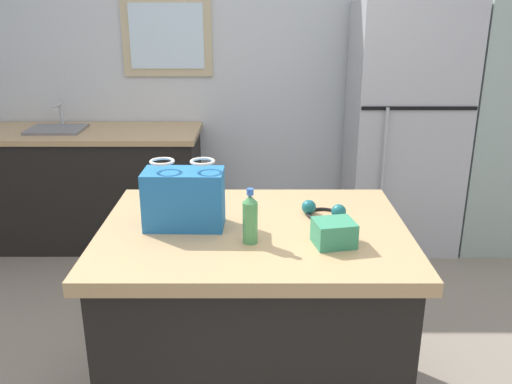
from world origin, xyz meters
TOP-DOWN VIEW (x-y plane):
  - back_wall at (-0.01, 2.25)m, footprint 4.82×0.13m
  - kitchen_island at (0.12, 0.00)m, footprint 1.28×0.96m
  - refrigerator at (1.23, 1.86)m, footprint 0.79×0.67m
  - tall_cabinet at (1.93, 1.86)m, footprint 0.57×0.60m
  - sink_counter at (-1.12, 1.87)m, footprint 1.63×0.64m
  - shopping_bag at (-0.17, 0.01)m, footprint 0.33×0.18m
  - small_box at (0.43, -0.17)m, footprint 0.17×0.16m
  - bottle at (0.11, -0.15)m, footprint 0.06×0.06m
  - ear_defenders at (0.42, 0.13)m, footprint 0.20×0.20m

SIDE VIEW (x-z plane):
  - sink_counter at x=-1.12m, z-range -0.08..0.99m
  - kitchen_island at x=0.12m, z-range 0.00..0.91m
  - refrigerator at x=1.23m, z-range 0.00..1.81m
  - ear_defenders at x=0.42m, z-range 0.90..0.96m
  - small_box at x=0.43m, z-range 0.91..1.00m
  - bottle at x=0.11m, z-range 0.89..1.12m
  - tall_cabinet at x=1.93m, z-range 0.00..2.06m
  - shopping_bag at x=-0.17m, z-range 0.89..1.18m
  - back_wall at x=-0.01m, z-range 0.01..2.52m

